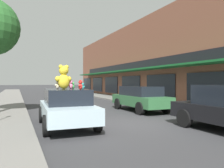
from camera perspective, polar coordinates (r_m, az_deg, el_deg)
The scene contains 11 objects.
ground_plane at distance 9.43m, azimuth 4.16°, elevation -10.34°, with size 260.00×260.00×0.00m, color #333335.
sidewalk_far at distance 12.66m, azimuth 25.55°, elevation -7.28°, with size 2.82×90.00×0.14m.
storefront_row at distance 24.74m, azimuth 21.15°, elevation 5.48°, with size 14.45×40.67×7.86m.
plush_art_car at distance 8.88m, azimuth -11.80°, elevation -5.83°, with size 2.10×4.26×1.50m.
teddy_bear_giant at distance 9.02m, azimuth -12.50°, elevation 1.71°, with size 0.74×0.52×0.98m.
teddy_bear_red at distance 8.10m, azimuth -8.25°, elevation -0.25°, with size 0.22×0.26×0.36m.
teddy_bear_pink at distance 9.24m, azimuth -10.71°, elevation -0.18°, with size 0.25×0.23×0.35m.
teddy_bear_teal at distance 8.57m, azimuth -7.67°, elevation -0.57°, with size 0.18×0.11×0.25m.
teddy_bear_cream at distance 9.09m, azimuth -14.07°, elevation -0.14°, with size 0.25×0.25×0.37m.
teddy_bear_green at distance 9.37m, azimuth -10.16°, elevation -0.37°, with size 0.20×0.18×0.28m.
parked_car_far_center at distance 13.48m, azimuth 7.34°, elevation -3.54°, with size 1.90×4.50×1.51m.
Camera 1 is at (-4.32, -8.19, 1.78)m, focal length 35.00 mm.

